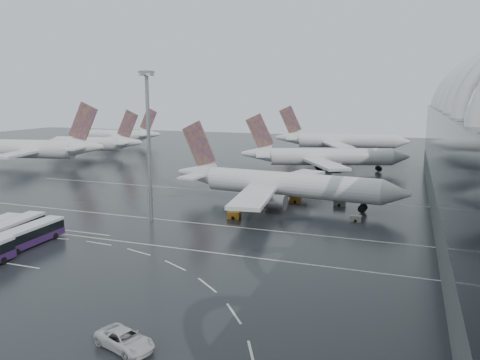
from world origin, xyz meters
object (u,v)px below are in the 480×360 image
(gse_cart_belly_b, at_px, (340,203))
(gse_cart_belly_d, at_px, (356,218))
(jet_remote_west, at_px, (37,149))
(airliner_main, at_px, (279,184))
(bus_row_near_c, at_px, (9,231))
(gse_cart_belly_e, at_px, (296,200))
(jet_remote_mid, at_px, (94,144))
(floodlight_mast, at_px, (148,128))
(airliner_gate_c, at_px, (339,141))
(bus_row_near_d, at_px, (29,235))
(jet_remote_far, at_px, (121,136))
(airliner_gate_b, at_px, (322,157))
(gse_cart_belly_c, at_px, (234,215))
(van_curve_a, at_px, (125,340))

(gse_cart_belly_b, distance_m, gse_cart_belly_d, 12.48)
(jet_remote_west, height_order, gse_cart_belly_d, jet_remote_west)
(airliner_main, height_order, bus_row_near_c, airliner_main)
(gse_cart_belly_e, bearing_deg, gse_cart_belly_b, 1.18)
(jet_remote_mid, bearing_deg, floodlight_mast, 124.46)
(airliner_gate_c, height_order, bus_row_near_d, airliner_gate_c)
(airliner_main, height_order, jet_remote_west, jet_remote_west)
(jet_remote_far, bearing_deg, airliner_gate_b, 150.38)
(jet_remote_west, xyz_separation_m, floodlight_mast, (71.36, -47.70, 11.79))
(airliner_main, relative_size, gse_cart_belly_c, 21.68)
(floodlight_mast, height_order, gse_cart_belly_e, floodlight_mast)
(bus_row_near_c, bearing_deg, gse_cart_belly_e, -45.94)
(bus_row_near_d, distance_m, floodlight_mast, 26.96)
(airliner_gate_c, bearing_deg, jet_remote_mid, -165.84)
(airliner_main, bearing_deg, jet_remote_west, 168.21)
(jet_remote_far, bearing_deg, van_curve_a, 117.85)
(gse_cart_belly_c, bearing_deg, gse_cart_belly_b, 45.10)
(airliner_gate_c, xyz_separation_m, jet_remote_far, (-99.47, -5.43, -0.22))
(bus_row_near_c, xyz_separation_m, floodlight_mast, (14.20, 19.50, 15.34))
(jet_remote_mid, bearing_deg, airliner_gate_c, -162.89)
(airliner_main, bearing_deg, bus_row_near_c, -124.78)
(airliner_gate_c, xyz_separation_m, jet_remote_mid, (-87.35, -41.34, -0.15))
(airliner_main, xyz_separation_m, gse_cart_belly_c, (-4.95, -14.21, -3.73))
(van_curve_a, bearing_deg, bus_row_near_d, 73.91)
(van_curve_a, relative_size, floodlight_mast, 0.23)
(airliner_main, distance_m, gse_cart_belly_d, 19.37)
(airliner_gate_b, height_order, jet_remote_west, jet_remote_west)
(floodlight_mast, relative_size, gse_cart_belly_e, 11.53)
(floodlight_mast, height_order, gse_cart_belly_c, floodlight_mast)
(jet_remote_west, bearing_deg, floodlight_mast, 133.62)
(bus_row_near_c, bearing_deg, floodlight_mast, -42.06)
(floodlight_mast, height_order, gse_cart_belly_d, floodlight_mast)
(jet_remote_far, xyz_separation_m, gse_cart_belly_e, (103.67, -87.59, -3.88))
(bus_row_near_d, bearing_deg, floodlight_mast, -28.96)
(airliner_main, distance_m, jet_remote_west, 94.37)
(jet_remote_west, height_order, van_curve_a, jet_remote_west)
(airliner_gate_b, bearing_deg, airliner_main, -109.41)
(airliner_gate_b, distance_m, bus_row_near_c, 93.44)
(airliner_gate_c, relative_size, gse_cart_belly_b, 22.23)
(airliner_gate_c, xyz_separation_m, jet_remote_west, (-89.17, -69.05, 0.68))
(gse_cart_belly_b, relative_size, gse_cart_belly_d, 1.15)
(van_curve_a, bearing_deg, airliner_main, 19.24)
(jet_remote_west, xyz_separation_m, gse_cart_belly_d, (107.47, -35.36, -4.87))
(bus_row_near_d, relative_size, van_curve_a, 2.09)
(airliner_main, height_order, gse_cart_belly_d, airliner_main)
(jet_remote_far, relative_size, gse_cart_belly_d, 19.38)
(gse_cart_belly_c, distance_m, gse_cart_belly_e, 18.93)
(jet_remote_far, bearing_deg, gse_cart_belly_c, 126.17)
(jet_remote_far, height_order, gse_cart_belly_d, jet_remote_far)
(jet_remote_mid, relative_size, bus_row_near_d, 3.13)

